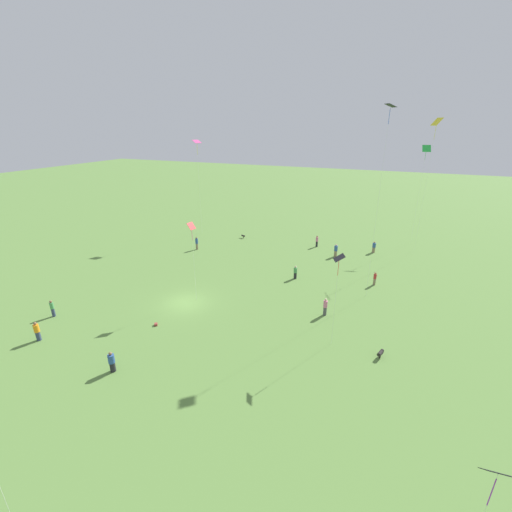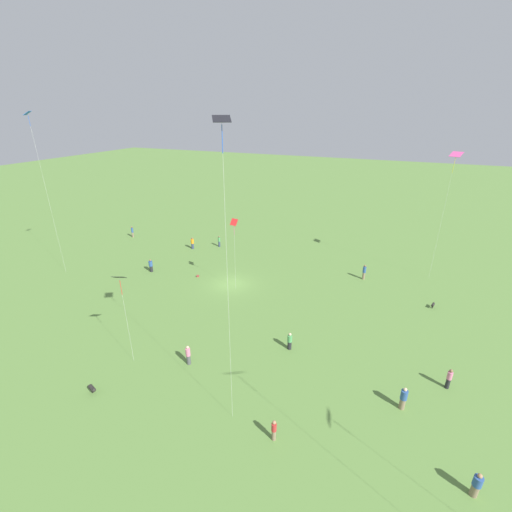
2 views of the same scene
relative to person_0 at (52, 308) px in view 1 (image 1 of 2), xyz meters
name	(u,v)px [view 1 (image 1 of 2)]	position (x,y,z in m)	size (l,w,h in m)	color
ground_plane	(186,303)	(-7.05, 10.01, -0.85)	(240.00, 240.00, 0.00)	#5B843D
person_0	(52,308)	(0.00, 0.00, 0.00)	(0.39, 0.39, 1.68)	#333D5B
person_1	(336,251)	(-26.10, 21.66, 0.03)	(0.60, 0.60, 1.79)	#847056
person_3	(374,247)	(-29.81, 26.34, -0.05)	(0.61, 0.61, 1.63)	#847056
person_4	(317,241)	(-29.12, 18.33, 0.01)	(0.47, 0.47, 1.70)	#232328
person_5	(325,307)	(-10.17, 23.61, 0.03)	(0.51, 0.51, 1.75)	#4C4C51
person_6	(197,243)	(-21.21, 2.58, 0.10)	(0.48, 0.48, 1.87)	#847056
person_7	(375,278)	(-18.87, 27.38, -0.06)	(0.45, 0.45, 1.55)	#847056
person_8	(112,362)	(3.78, 10.94, -0.04)	(0.61, 0.61, 1.66)	#232328
person_10	(295,272)	(-17.04, 18.62, -0.06)	(0.41, 0.41, 1.61)	#232328
person_11	(37,331)	(3.21, 2.28, 0.01)	(0.50, 0.50, 1.74)	#333D5B
kite_0	(436,126)	(-32.68, 31.70, 15.90)	(1.52, 1.39, 17.79)	yellow
kite_1	(426,152)	(-36.63, 31.24, 12.56)	(0.89, 1.22, 14.31)	green
kite_2	(389,121)	(-15.72, 26.83, 16.45)	(1.14, 1.13, 18.68)	black
kite_4	(197,145)	(-28.55, -1.01, 13.20)	(1.45, 1.41, 14.80)	#E54C99
kite_6	(192,229)	(-8.01, 10.72, 6.76)	(0.84, 0.60, 8.26)	red
kite_7	(339,261)	(-5.83, 25.10, 6.54)	(1.07, 1.01, 7.89)	black
kite_9	(497,477)	(8.04, 32.93, 5.10)	(0.73, 0.98, 6.47)	black
dog_0	(243,236)	(-28.64, 6.51, -0.47)	(0.40, 0.69, 0.53)	black
dog_1	(381,353)	(-5.52, 28.98, -0.43)	(0.80, 0.50, 0.60)	black
picnic_bag_0	(156,324)	(-2.44, 9.93, -0.74)	(0.41, 0.39, 0.20)	#933833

